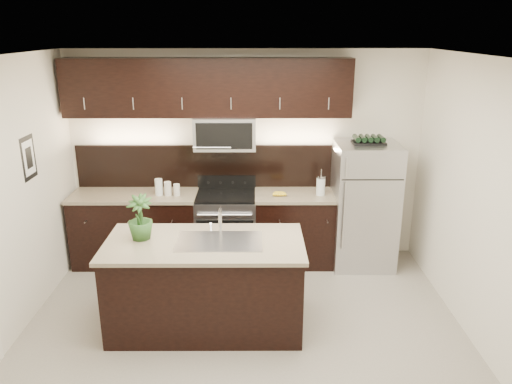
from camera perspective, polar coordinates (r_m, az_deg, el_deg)
ground at (r=5.21m, az=-1.47°, el=-16.09°), size 4.50×4.50×0.00m
room_walls at (r=4.44m, az=-3.09°, el=2.01°), size 4.52×4.02×2.71m
counter_run at (r=6.50m, az=-5.21°, el=-4.13°), size 3.51×0.65×0.94m
upper_fixtures at (r=6.21m, az=-5.30°, el=10.80°), size 3.49×0.40×1.66m
island at (r=5.15m, az=-5.77°, el=-10.43°), size 1.96×0.96×0.94m
sink_faucet at (r=4.93m, az=-4.19°, el=-5.46°), size 0.84×0.50×0.28m
refrigerator at (r=6.45m, az=12.24°, el=-1.53°), size 0.77×0.69×1.60m
wine_rack at (r=6.22m, az=12.76°, el=5.79°), size 0.39×0.24×0.10m
plant at (r=5.03m, az=-13.12°, el=-2.86°), size 0.26×0.26×0.45m
canisters at (r=6.33m, az=-10.29°, el=0.43°), size 0.31×0.11×0.21m
french_press at (r=6.28m, az=7.41°, el=0.73°), size 0.11×0.11×0.33m
bananas at (r=6.23m, az=2.24°, el=-0.18°), size 0.18×0.14×0.06m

